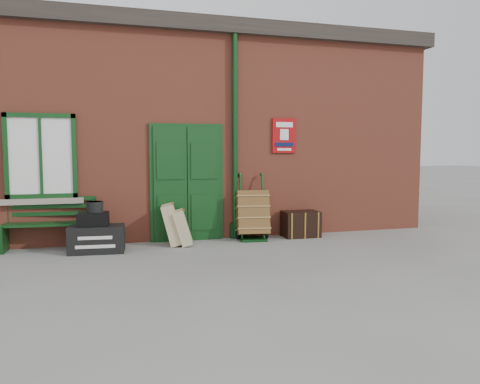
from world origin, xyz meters
name	(u,v)px	position (x,y,z in m)	size (l,w,h in m)	color
ground	(220,255)	(0.00, 0.00, 0.00)	(80.00, 80.00, 0.00)	gray
station_building	(184,133)	(0.00, 3.49, 2.16)	(10.30, 4.30, 4.36)	#AA4E37
bench	(50,222)	(-2.77, 1.32, 0.48)	(1.57, 0.58, 0.95)	#0F3714
houdini_trunk	(97,239)	(-1.98, 0.83, 0.23)	(0.92, 0.51, 0.46)	black
strongbox	(93,219)	(-2.03, 0.83, 0.58)	(0.51, 0.37, 0.23)	black
hatbox	(95,207)	(-2.00, 0.86, 0.78)	(0.28, 0.28, 0.18)	black
suitcase_back	(172,224)	(-0.65, 1.11, 0.39)	(0.21, 0.53, 0.75)	tan
suitcase_front	(182,227)	(-0.47, 1.01, 0.33)	(0.19, 0.48, 0.64)	tan
porter_trolley	(252,214)	(0.95, 1.23, 0.49)	(0.71, 0.75, 1.27)	#0D3413
dark_trunk	(301,224)	(1.98, 1.21, 0.26)	(0.72, 0.47, 0.52)	black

